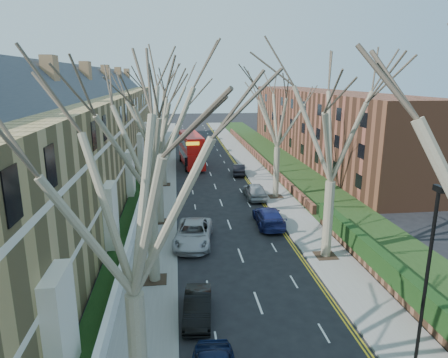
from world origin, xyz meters
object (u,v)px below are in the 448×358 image
object	(u,v)px
double_decker_bus	(191,151)
car_left_mid	(198,307)
car_right_near	(269,217)
lamp_post	(426,280)

from	to	relation	value
double_decker_bus	car_left_mid	distance (m)	36.19
double_decker_bus	car_right_near	distance (m)	24.34
lamp_post	double_decker_bus	bearing A→B (deg)	99.79
lamp_post	car_left_mid	bearing A→B (deg)	146.67
double_decker_bus	car_left_mid	xyz separation A→B (m)	(-1.16, -36.14, -1.47)
lamp_post	car_right_near	bearing A→B (deg)	95.67
lamp_post	car_left_mid	size ratio (longest dim) A/B	2.09
car_left_mid	car_right_near	xyz separation A→B (m)	(6.56, 12.44, 0.12)
double_decker_bus	car_left_mid	size ratio (longest dim) A/B	2.68
lamp_post	car_right_near	distance (m)	18.41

